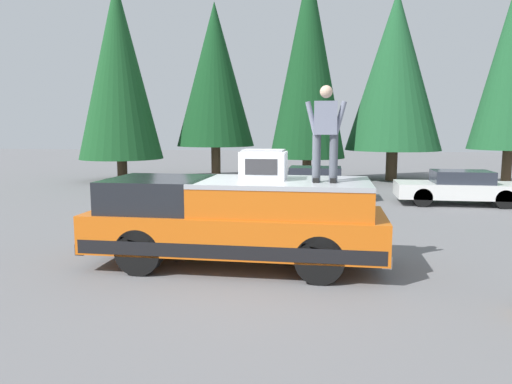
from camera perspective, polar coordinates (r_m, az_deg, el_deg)
ground_plane at (r=9.18m, az=-1.19°, el=-8.85°), size 90.00×90.00×0.00m
pickup_truck at (r=9.08m, az=-2.32°, el=-3.36°), size 2.01×5.54×1.65m
compressor_unit at (r=8.93m, az=0.91°, el=3.28°), size 0.65×0.84×0.56m
person_on_truck_bed at (r=8.54m, az=8.28°, el=7.19°), size 0.29×0.72×1.69m
parked_car_white at (r=17.72m, az=23.00°, el=0.49°), size 1.64×4.10×1.16m
parked_car_black at (r=17.97m, az=6.81°, el=1.15°), size 1.64×4.10×1.16m
conifer_left at (r=24.69m, az=16.24°, el=13.63°), size 4.60×4.60×9.10m
conifer_center_left at (r=23.12m, az=6.25°, el=15.20°), size 3.56×3.56×10.14m
conifer_center_right at (r=25.24m, az=-4.91°, el=13.70°), size 3.99×3.99×8.90m
conifer_right at (r=24.68m, az=-16.05°, el=13.74°), size 4.05×4.05×9.60m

